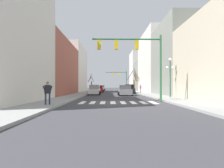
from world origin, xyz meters
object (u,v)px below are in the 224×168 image
at_px(traffic_signal_far, 120,77).
at_px(pedestrian_on_right_sidewalk, 48,91).
at_px(street_lamp_right_corner, 170,70).
at_px(car_at_intersection, 124,89).
at_px(car_parked_left_far, 129,89).
at_px(traffic_signal_near, 135,52).
at_px(car_parked_left_near, 125,91).
at_px(pedestrian_waiting_at_curb, 141,88).
at_px(car_parked_right_mid, 95,90).
at_px(street_tree_left_near, 135,83).
at_px(street_tree_right_near, 134,81).
at_px(street_tree_right_mid, 91,84).
at_px(car_parked_right_near, 101,88).
at_px(car_driving_toward_lane, 99,89).

xyz_separation_m(traffic_signal_far, pedestrian_on_right_sidewalk, (-7.53, -36.59, -2.98)).
distance_m(street_lamp_right_corner, car_at_intersection, 26.15).
distance_m(street_lamp_right_corner, car_parked_left_far, 15.13).
bearing_deg(traffic_signal_near, car_parked_left_near, 90.36).
relative_size(pedestrian_on_right_sidewalk, pedestrian_waiting_at_curb, 0.98).
bearing_deg(car_parked_left_near, car_parked_right_mid, 64.07).
bearing_deg(car_parked_left_far, traffic_signal_far, 3.27).
xyz_separation_m(traffic_signal_far, street_tree_left_near, (3.73, -3.44, -1.75)).
relative_size(traffic_signal_near, street_tree_right_near, 1.05).
bearing_deg(traffic_signal_near, car_parked_left_far, 85.30).
bearing_deg(car_parked_left_near, traffic_signal_far, -1.92).
xyz_separation_m(traffic_signal_far, car_at_intersection, (0.76, -3.21, -3.37)).
bearing_deg(street_tree_right_mid, car_parked_right_near, 16.18).
bearing_deg(street_lamp_right_corner, car_parked_left_far, 101.94).
distance_m(car_parked_right_near, car_at_intersection, 8.86).
xyz_separation_m(car_parked_right_mid, pedestrian_on_right_sidewalk, (-1.94, -16.74, 0.36)).
xyz_separation_m(street_tree_right_mid, street_tree_left_near, (12.16, -5.66, 0.20)).
distance_m(street_tree_right_mid, street_tree_left_near, 13.41).
distance_m(traffic_signal_far, street_tree_left_near, 5.37).
distance_m(pedestrian_on_right_sidewalk, street_tree_left_near, 35.03).
distance_m(traffic_signal_near, car_parked_right_near, 36.36).
distance_m(traffic_signal_far, car_parked_left_far, 14.84).
bearing_deg(car_parked_left_near, car_at_intersection, -4.55).
bearing_deg(car_parked_left_near, traffic_signal_near, -179.64).
relative_size(street_lamp_right_corner, car_parked_right_near, 0.97).
relative_size(car_parked_right_mid, street_tree_right_mid, 0.90).
bearing_deg(street_tree_left_near, traffic_signal_near, -98.55).
height_order(traffic_signal_near, car_parked_left_far, traffic_signal_near).
bearing_deg(car_parked_right_near, street_lamp_right_corner, -163.70).
bearing_deg(street_tree_right_near, pedestrian_on_right_sidewalk, -107.68).
xyz_separation_m(traffic_signal_far, car_parked_left_near, (-0.75, -22.20, -3.36)).
height_order(street_lamp_right_corner, car_at_intersection, street_lamp_right_corner).
bearing_deg(street_tree_left_near, street_lamp_right_corner, -89.59).
distance_m(car_parked_left_far, street_tree_right_near, 13.78).
bearing_deg(car_parked_left_near, street_tree_right_near, -12.09).
bearing_deg(car_parked_right_mid, street_tree_left_near, -29.58).
height_order(car_parked_right_near, pedestrian_on_right_sidewalk, pedestrian_on_right_sidewalk).
bearing_deg(pedestrian_on_right_sidewalk, street_tree_right_mid, 49.81).
height_order(traffic_signal_near, car_parked_left_near, traffic_signal_near).
height_order(car_at_intersection, pedestrian_waiting_at_curb, pedestrian_waiting_at_curb).
distance_m(car_parked_right_near, car_driving_toward_lane, 12.09).
distance_m(car_parked_left_far, car_at_intersection, 11.24).
bearing_deg(street_lamp_right_corner, street_tree_right_mid, 111.54).
distance_m(car_parked_left_near, pedestrian_on_right_sidewalk, 15.91).
height_order(street_lamp_right_corner, street_tree_left_near, street_tree_left_near).
distance_m(car_parked_left_near, car_parked_left_far, 7.91).
distance_m(car_driving_toward_lane, street_tree_right_near, 12.34).
xyz_separation_m(car_parked_left_far, car_at_intersection, (-0.06, 11.24, -0.07)).
bearing_deg(street_tree_right_mid, street_lamp_right_corner, -68.46).
relative_size(street_tree_right_mid, street_tree_left_near, 0.95).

